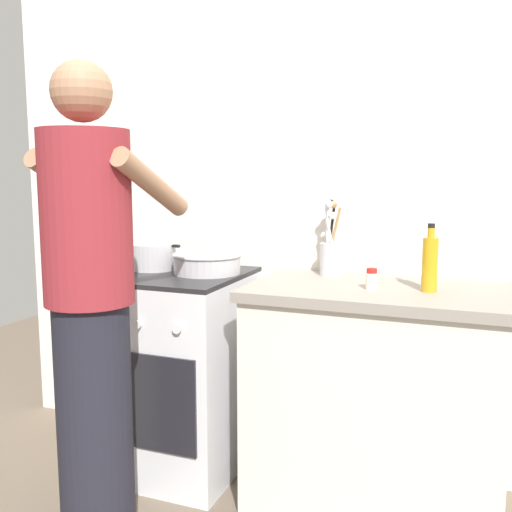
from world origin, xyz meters
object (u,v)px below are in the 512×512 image
spice_bottle (372,279)px  oil_bottle (430,263)px  pot (153,256)px  stove_range (176,371)px  person (91,314)px  mixing_bowl (207,262)px  utensil_crock (331,252)px

spice_bottle → oil_bottle: size_ratio=0.32×
pot → spice_bottle: (1.02, -0.11, -0.02)m
stove_range → oil_bottle: size_ratio=3.54×
spice_bottle → oil_bottle: oil_bottle is taller
oil_bottle → person: bearing=-149.8°
mixing_bowl → spice_bottle: bearing=-8.0°
oil_bottle → stove_range: bearing=179.1°
mixing_bowl → person: person is taller
stove_range → mixing_bowl: mixing_bowl is taller
stove_range → utensil_crock: bearing=16.6°
spice_bottle → person: size_ratio=0.05×
pot → person: person is taller
stove_range → pot: pot is taller
pot → spice_bottle: pot is taller
person → pot: bearing=104.0°
oil_bottle → person: 1.23m
stove_range → oil_bottle: 1.22m
spice_bottle → utensil_crock: bearing=130.8°
spice_bottle → oil_bottle: (0.21, 0.04, 0.07)m
stove_range → person: (0.03, -0.63, 0.41)m
mixing_bowl → person: 0.69m
pot → person: 0.71m
oil_bottle → person: person is taller
utensil_crock → person: size_ratio=0.19×
spice_bottle → person: (-0.85, -0.57, -0.08)m
mixing_bowl → person: (-0.11, -0.68, -0.09)m
person → oil_bottle: bearing=30.2°
mixing_bowl → oil_bottle: bearing=-3.7°
pot → mixing_bowl: bearing=-1.3°
pot → mixing_bowl: size_ratio=0.90×
pot → oil_bottle: bearing=-3.2°
mixing_bowl → spice_bottle: 0.75m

